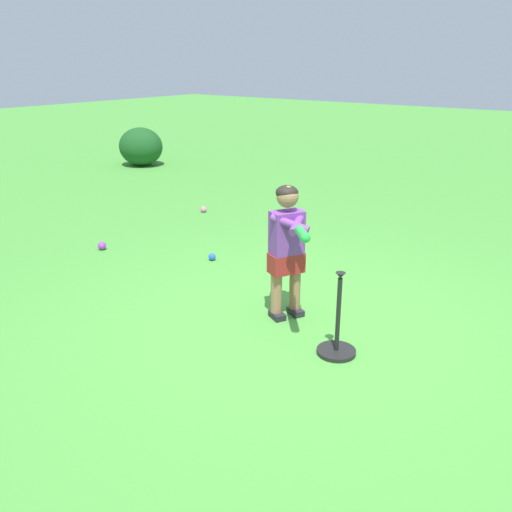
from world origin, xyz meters
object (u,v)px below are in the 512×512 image
(batting_tee, at_px, (337,340))
(play_ball_midfield, at_px, (212,257))
(play_ball_behind_batter, at_px, (204,209))
(child_batter, at_px, (288,241))
(play_ball_far_right, at_px, (102,246))

(batting_tee, bearing_deg, play_ball_midfield, 65.62)
(play_ball_behind_batter, relative_size, batting_tee, 0.13)
(play_ball_midfield, distance_m, batting_tee, 2.16)
(play_ball_behind_batter, bearing_deg, play_ball_midfield, -134.96)
(child_batter, bearing_deg, play_ball_midfield, 65.26)
(child_batter, distance_m, play_ball_far_right, 2.61)
(play_ball_behind_batter, height_order, batting_tee, batting_tee)
(play_ball_midfield, xyz_separation_m, batting_tee, (-0.89, -1.97, 0.07))
(play_ball_midfield, xyz_separation_m, play_ball_far_right, (-0.48, 1.18, 0.01))
(child_batter, relative_size, play_ball_far_right, 11.89)
(child_batter, height_order, play_ball_behind_batter, child_batter)
(child_batter, distance_m, play_ball_behind_batter, 3.38)
(child_batter, bearing_deg, play_ball_far_right, 86.73)
(play_ball_behind_batter, bearing_deg, play_ball_far_right, -175.04)
(play_ball_behind_batter, distance_m, play_ball_far_right, 1.82)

